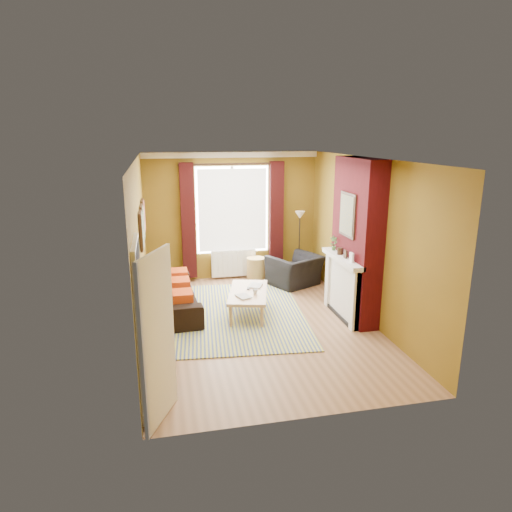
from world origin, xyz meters
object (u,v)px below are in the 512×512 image
wicker_stool (256,269)px  floor_lamp (300,226)px  sofa (173,295)px  coffee_table (248,294)px  armchair (295,270)px

wicker_stool → floor_lamp: size_ratio=0.34×
sofa → coffee_table: sofa is taller
sofa → wicker_stool: sofa is taller
sofa → coffee_table: (1.33, -0.45, 0.08)m
coffee_table → floor_lamp: floor_lamp is taller
coffee_table → armchair: bearing=61.5°
sofa → coffee_table: 1.40m
armchair → floor_lamp: floor_lamp is taller
wicker_stool → floor_lamp: (1.00, 0.00, 0.94)m
wicker_stool → coffee_table: bearing=-106.2°
armchair → wicker_stool: 0.91m
armchair → wicker_stool: size_ratio=1.96×
floor_lamp → wicker_stool: bearing=180.0°
wicker_stool → sofa: bearing=-142.0°
armchair → wicker_stool: bearing=-61.6°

